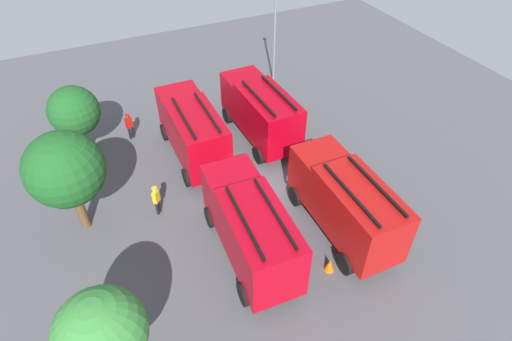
{
  "coord_description": "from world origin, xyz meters",
  "views": [
    {
      "loc": [
        -15.85,
        7.34,
        16.64
      ],
      "look_at": [
        0.0,
        0.0,
        1.4
      ],
      "focal_mm": 29.27,
      "sensor_mm": 36.0,
      "label": 1
    }
  ],
  "objects_px": {
    "fire_truck_1": "(260,110)",
    "tree_2": "(74,111)",
    "firefighter_0": "(157,199)",
    "fire_truck_2": "(250,225)",
    "traffic_cone_0": "(349,190)",
    "fire_truck_3": "(192,129)",
    "tree_1": "(65,170)",
    "firefighter_1": "(129,125)",
    "traffic_cone_1": "(330,265)",
    "lamppost": "(275,34)",
    "tree_0": "(101,333)",
    "fire_truck_0": "(345,200)"
  },
  "relations": [
    {
      "from": "tree_2",
      "to": "lamppost",
      "type": "relative_size",
      "value": 0.68
    },
    {
      "from": "fire_truck_2",
      "to": "traffic_cone_1",
      "type": "relative_size",
      "value": 10.29
    },
    {
      "from": "tree_0",
      "to": "traffic_cone_0",
      "type": "distance_m",
      "value": 14.81
    },
    {
      "from": "fire_truck_3",
      "to": "fire_truck_0",
      "type": "bearing_deg",
      "value": -150.77
    },
    {
      "from": "fire_truck_2",
      "to": "tree_2",
      "type": "bearing_deg",
      "value": 30.13
    },
    {
      "from": "firefighter_0",
      "to": "traffic_cone_1",
      "type": "xyz_separation_m",
      "value": [
        -7.05,
        -6.37,
        -0.68
      ]
    },
    {
      "from": "fire_truck_1",
      "to": "fire_truck_3",
      "type": "bearing_deg",
      "value": 90.45
    },
    {
      "from": "fire_truck_0",
      "to": "traffic_cone_1",
      "type": "relative_size",
      "value": 10.18
    },
    {
      "from": "fire_truck_1",
      "to": "fire_truck_2",
      "type": "height_order",
      "value": "same"
    },
    {
      "from": "fire_truck_3",
      "to": "tree_1",
      "type": "xyz_separation_m",
      "value": [
        -3.02,
        7.04,
        1.73
      ]
    },
    {
      "from": "fire_truck_3",
      "to": "tree_0",
      "type": "distance_m",
      "value": 13.56
    },
    {
      "from": "tree_2",
      "to": "lamppost",
      "type": "distance_m",
      "value": 15.14
    },
    {
      "from": "tree_1",
      "to": "traffic_cone_0",
      "type": "distance_m",
      "value": 14.8
    },
    {
      "from": "traffic_cone_0",
      "to": "tree_0",
      "type": "bearing_deg",
      "value": 109.03
    },
    {
      "from": "firefighter_1",
      "to": "tree_2",
      "type": "xyz_separation_m",
      "value": [
        -0.45,
        2.92,
        2.09
      ]
    },
    {
      "from": "fire_truck_0",
      "to": "firefighter_1",
      "type": "xyz_separation_m",
      "value": [
        12.59,
        8.06,
        -1.11
      ]
    },
    {
      "from": "tree_0",
      "to": "tree_2",
      "type": "relative_size",
      "value": 1.06
    },
    {
      "from": "fire_truck_0",
      "to": "firefighter_1",
      "type": "bearing_deg",
      "value": 33.16
    },
    {
      "from": "firefighter_0",
      "to": "tree_0",
      "type": "distance_m",
      "value": 8.96
    },
    {
      "from": "traffic_cone_1",
      "to": "lamppost",
      "type": "relative_size",
      "value": 0.1
    },
    {
      "from": "fire_truck_2",
      "to": "traffic_cone_0",
      "type": "height_order",
      "value": "fire_truck_2"
    },
    {
      "from": "traffic_cone_0",
      "to": "fire_truck_1",
      "type": "bearing_deg",
      "value": 17.73
    },
    {
      "from": "fire_truck_3",
      "to": "tree_2",
      "type": "height_order",
      "value": "tree_2"
    },
    {
      "from": "fire_truck_1",
      "to": "tree_1",
      "type": "relative_size",
      "value": 1.26
    },
    {
      "from": "tree_1",
      "to": "tree_2",
      "type": "height_order",
      "value": "tree_1"
    },
    {
      "from": "fire_truck_2",
      "to": "firefighter_1",
      "type": "bearing_deg",
      "value": 17.25
    },
    {
      "from": "tree_1",
      "to": "lamppost",
      "type": "relative_size",
      "value": 0.84
    },
    {
      "from": "fire_truck_1",
      "to": "tree_1",
      "type": "distance_m",
      "value": 12.14
    },
    {
      "from": "fire_truck_0",
      "to": "firefighter_1",
      "type": "height_order",
      "value": "fire_truck_0"
    },
    {
      "from": "traffic_cone_1",
      "to": "lamppost",
      "type": "bearing_deg",
      "value": -18.17
    },
    {
      "from": "fire_truck_1",
      "to": "tree_1",
      "type": "bearing_deg",
      "value": 103.9
    },
    {
      "from": "tree_2",
      "to": "traffic_cone_0",
      "type": "distance_m",
      "value": 16.65
    },
    {
      "from": "fire_truck_2",
      "to": "tree_1",
      "type": "relative_size",
      "value": 1.27
    },
    {
      "from": "firefighter_0",
      "to": "tree_2",
      "type": "bearing_deg",
      "value": -25.33
    },
    {
      "from": "fire_truck_1",
      "to": "tree_2",
      "type": "relative_size",
      "value": 1.56
    },
    {
      "from": "firefighter_0",
      "to": "traffic_cone_1",
      "type": "distance_m",
      "value": 9.52
    },
    {
      "from": "firefighter_0",
      "to": "tree_2",
      "type": "relative_size",
      "value": 0.39
    },
    {
      "from": "fire_truck_2",
      "to": "traffic_cone_1",
      "type": "distance_m",
      "value": 4.25
    },
    {
      "from": "tree_2",
      "to": "lamppost",
      "type": "xyz_separation_m",
      "value": [
        3.12,
        -14.79,
        0.88
      ]
    },
    {
      "from": "tree_1",
      "to": "traffic_cone_0",
      "type": "bearing_deg",
      "value": -105.56
    },
    {
      "from": "traffic_cone_0",
      "to": "lamppost",
      "type": "bearing_deg",
      "value": -8.07
    },
    {
      "from": "fire_truck_0",
      "to": "fire_truck_3",
      "type": "bearing_deg",
      "value": 29.34
    },
    {
      "from": "fire_truck_0",
      "to": "firefighter_0",
      "type": "relative_size",
      "value": 3.95
    },
    {
      "from": "tree_2",
      "to": "traffic_cone_1",
      "type": "relative_size",
      "value": 6.57
    },
    {
      "from": "firefighter_0",
      "to": "tree_2",
      "type": "height_order",
      "value": "tree_2"
    },
    {
      "from": "fire_truck_0",
      "to": "lamppost",
      "type": "distance_m",
      "value": 15.84
    },
    {
      "from": "fire_truck_3",
      "to": "firefighter_1",
      "type": "relative_size",
      "value": 3.94
    },
    {
      "from": "traffic_cone_1",
      "to": "lamppost",
      "type": "height_order",
      "value": "lamppost"
    },
    {
      "from": "fire_truck_0",
      "to": "fire_truck_2",
      "type": "xyz_separation_m",
      "value": [
        0.47,
        4.87,
        0.0
      ]
    },
    {
      "from": "firefighter_1",
      "to": "traffic_cone_1",
      "type": "height_order",
      "value": "firefighter_1"
    }
  ]
}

